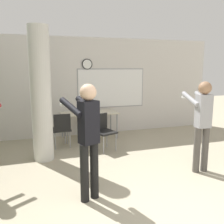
% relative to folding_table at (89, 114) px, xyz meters
% --- Properties ---
extents(wall_back, '(8.00, 0.15, 2.80)m').
position_rel_folding_table_xyz_m(wall_back, '(0.02, 0.51, 0.72)').
color(wall_back, silver).
rests_on(wall_back, ground_plane).
extents(support_pillar, '(0.42, 0.42, 2.80)m').
position_rel_folding_table_xyz_m(support_pillar, '(-1.30, -1.29, 0.72)').
color(support_pillar, silver).
rests_on(support_pillar, ground_plane).
extents(folding_table, '(1.55, 0.69, 0.73)m').
position_rel_folding_table_xyz_m(folding_table, '(0.00, 0.00, 0.00)').
color(folding_table, beige).
rests_on(folding_table, ground_plane).
extents(bottle_on_table, '(0.07, 0.07, 0.26)m').
position_rel_folding_table_xyz_m(bottle_on_table, '(-0.14, -0.15, 0.15)').
color(bottle_on_table, silver).
rests_on(bottle_on_table, folding_table).
extents(chair_table_front, '(0.56, 0.56, 0.87)m').
position_rel_folding_table_xyz_m(chair_table_front, '(0.10, -1.08, -0.17)').
color(chair_table_front, black).
rests_on(chair_table_front, ground_plane).
extents(chair_table_left, '(0.45, 0.45, 0.87)m').
position_rel_folding_table_xyz_m(chair_table_left, '(-0.83, -0.61, -0.17)').
color(chair_table_left, black).
rests_on(chair_table_left, ground_plane).
extents(person_playing_side, '(0.41, 0.69, 1.72)m').
position_rel_folding_table_xyz_m(person_playing_side, '(1.50, -2.84, 0.33)').
color(person_playing_side, '#514C47').
rests_on(person_playing_side, ground_plane).
extents(person_playing_front, '(0.55, 0.70, 1.75)m').
position_rel_folding_table_xyz_m(person_playing_front, '(-0.74, -3.19, 0.35)').
color(person_playing_front, black).
rests_on(person_playing_front, ground_plane).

